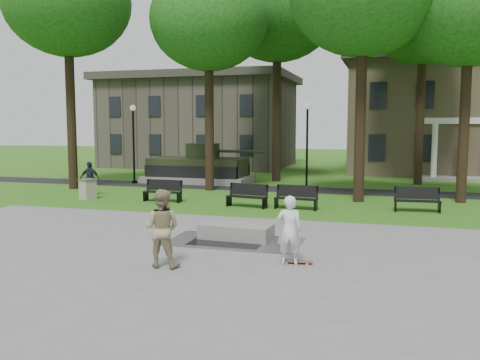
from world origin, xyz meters
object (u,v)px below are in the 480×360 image
object	(u,v)px
skateboarder	(289,230)
trash_bin	(88,189)
park_bench_0	(163,190)
concrete_block	(236,232)
friend_watching	(162,228)

from	to	relation	value
skateboarder	trash_bin	distance (m)	14.38
trash_bin	park_bench_0	bearing A→B (deg)	3.97
trash_bin	concrete_block	bearing A→B (deg)	-34.13
skateboarder	trash_bin	bearing A→B (deg)	-45.91
skateboarder	park_bench_0	xyz separation A→B (m)	(-7.61, 9.01, -0.38)
skateboarder	friend_watching	size ratio (longest dim) A/B	0.91
skateboarder	friend_watching	xyz separation A→B (m)	(-2.99, -1.05, 0.09)
concrete_block	trash_bin	xyz separation A→B (m)	(-9.29, 6.30, 0.24)
skateboarder	concrete_block	bearing A→B (deg)	-57.52
skateboarder	park_bench_0	distance (m)	11.80
park_bench_0	trash_bin	bearing A→B (deg)	-174.64
concrete_block	friend_watching	world-z (taller)	friend_watching
friend_watching	trash_bin	bearing A→B (deg)	-52.34
concrete_block	trash_bin	world-z (taller)	trash_bin
friend_watching	concrete_block	bearing A→B (deg)	-106.96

